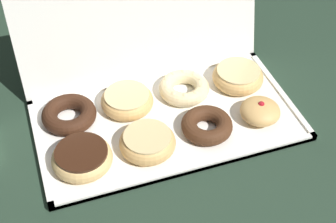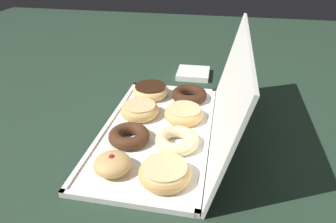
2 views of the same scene
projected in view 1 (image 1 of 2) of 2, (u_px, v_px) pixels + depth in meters
name	position (u px, v px, depth m)	size (l,w,h in m)	color
ground_plane	(167.00, 123.00, 1.09)	(3.00, 3.00, 0.00)	#233828
donut_box	(167.00, 121.00, 1.08)	(0.56, 0.30, 0.01)	white
box_lid_open	(140.00, 23.00, 1.12)	(0.56, 0.29, 0.01)	white
chocolate_frosted_donut_0	(82.00, 158.00, 0.98)	(0.12, 0.12, 0.04)	#E5B770
glazed_ring_donut_1	(148.00, 142.00, 1.01)	(0.11, 0.11, 0.04)	tan
chocolate_cake_ring_donut_2	(207.00, 125.00, 1.04)	(0.11, 0.11, 0.03)	#472816
jelly_filled_donut_3	(260.00, 111.00, 1.07)	(0.09, 0.09, 0.05)	tan
chocolate_cake_ring_donut_4	(69.00, 114.00, 1.07)	(0.12, 0.12, 0.03)	#381E11
glazed_ring_donut_5	(127.00, 100.00, 1.10)	(0.12, 0.12, 0.04)	tan
cruller_donut_6	(184.00, 88.00, 1.13)	(0.11, 0.11, 0.03)	beige
glazed_ring_donut_7	(238.00, 76.00, 1.15)	(0.12, 0.12, 0.04)	tan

